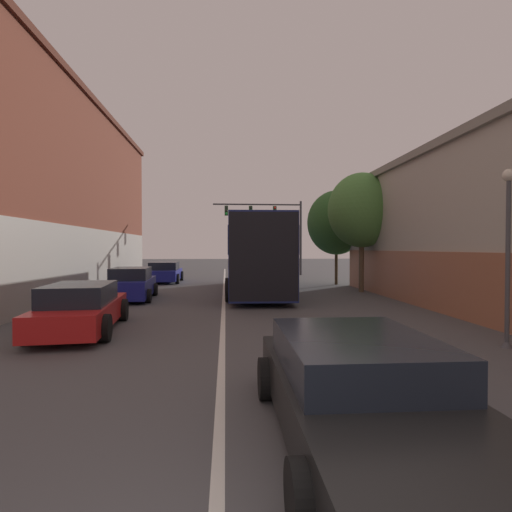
{
  "coord_description": "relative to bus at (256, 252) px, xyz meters",
  "views": [
    {
      "loc": [
        0.08,
        -1.92,
        2.25
      ],
      "look_at": [
        1.48,
        16.44,
        1.87
      ],
      "focal_mm": 28.0,
      "sensor_mm": 36.0,
      "label": 1
    }
  ],
  "objects": [
    {
      "name": "street_lamp",
      "position": [
        4.75,
        -11.65,
        0.13
      ],
      "size": [
        0.28,
        0.28,
        4.01
      ],
      "color": "#47474C",
      "rests_on": "ground_plane"
    },
    {
      "name": "street_tree_near",
      "position": [
        5.34,
        -0.3,
        2.12
      ],
      "size": [
        3.44,
        3.1,
        6.06
      ],
      "color": "brown",
      "rests_on": "ground_plane"
    },
    {
      "name": "traffic_signal_gantry",
      "position": [
        2.19,
        12.44,
        2.5
      ],
      "size": [
        7.31,
        0.36,
        6.1
      ],
      "color": "#333338",
      "rests_on": "ground_plane"
    },
    {
      "name": "parked_car_left_far",
      "position": [
        -5.42,
        -9.14,
        -1.41
      ],
      "size": [
        2.29,
        4.76,
        1.3
      ],
      "rotation": [
        0.0,
        0.0,
        1.67
      ],
      "color": "red",
      "rests_on": "ground_plane"
    },
    {
      "name": "hatchback_foreground",
      "position": [
        0.0,
        -15.64,
        -1.45
      ],
      "size": [
        2.17,
        4.61,
        1.2
      ],
      "rotation": [
        0.0,
        0.0,
        1.57
      ],
      "color": "black",
      "rests_on": "ground_plane"
    },
    {
      "name": "bus",
      "position": [
        0.0,
        0.0,
        0.0
      ],
      "size": [
        3.19,
        11.49,
        3.63
      ],
      "rotation": [
        0.0,
        0.0,
        1.54
      ],
      "color": "navy",
      "rests_on": "ground_plane"
    },
    {
      "name": "building_left_brick",
      "position": [
        -11.73,
        -0.79,
        2.97
      ],
      "size": [
        7.54,
        25.69,
        9.78
      ],
      "color": "brown",
      "rests_on": "ground_plane"
    },
    {
      "name": "parked_car_left_mid",
      "position": [
        -5.54,
        6.3,
        -1.39
      ],
      "size": [
        2.18,
        4.19,
        1.33
      ],
      "rotation": [
        0.0,
        0.0,
        1.58
      ],
      "color": "navy",
      "rests_on": "ground_plane"
    },
    {
      "name": "lane_center_line",
      "position": [
        -1.64,
        -0.88,
        -2.03
      ],
      "size": [
        0.14,
        46.66,
        0.01
      ],
      "color": "silver",
      "rests_on": "ground_plane"
    },
    {
      "name": "parked_car_left_near",
      "position": [
        -5.65,
        -2.43,
        -1.37
      ],
      "size": [
        2.13,
        4.23,
        1.4
      ],
      "rotation": [
        0.0,
        0.0,
        1.64
      ],
      "color": "navy",
      "rests_on": "ground_plane"
    },
    {
      "name": "street_tree_far",
      "position": [
        5.23,
        3.91,
        1.76
      ],
      "size": [
        3.57,
        3.22,
        5.77
      ],
      "color": "#4C3823",
      "rests_on": "ground_plane"
    }
  ]
}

